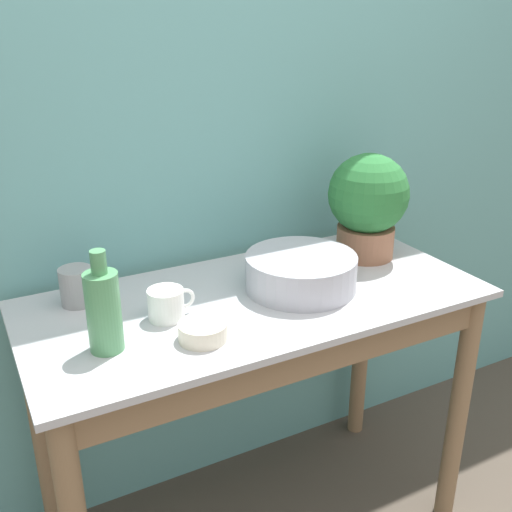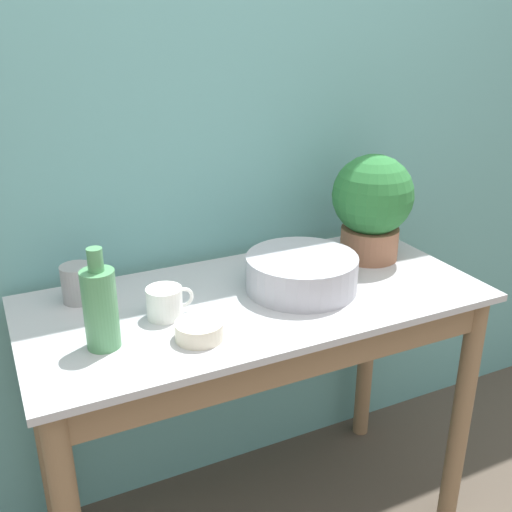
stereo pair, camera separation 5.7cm
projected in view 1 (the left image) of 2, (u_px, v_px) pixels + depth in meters
wall_back at (202, 145)px, 1.82m from camera, size 6.00×0.05×2.40m
counter_table at (260, 356)px, 1.71m from camera, size 1.28×0.60×0.84m
potted_plant at (368, 202)px, 1.87m from camera, size 0.25×0.25×0.33m
bowl_wash_large at (301, 272)px, 1.69m from camera, size 0.32×0.32×0.10m
bottle_tall at (104, 310)px, 1.36m from camera, size 0.08×0.08×0.25m
mug_white at (167, 304)px, 1.53m from camera, size 0.13×0.09×0.08m
mug_grey at (78, 286)px, 1.60m from camera, size 0.13×0.09×0.10m
bowl_small_cream at (203, 331)px, 1.44m from camera, size 0.12×0.12×0.04m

